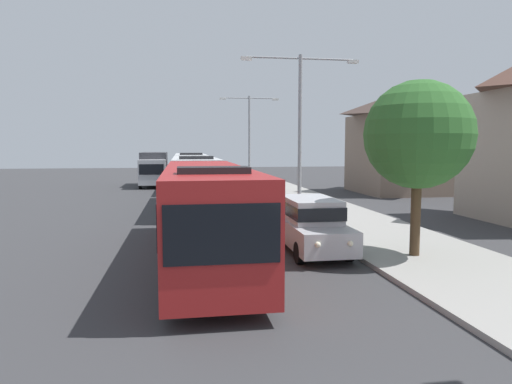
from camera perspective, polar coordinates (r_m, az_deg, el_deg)
bus_lead at (r=15.04m, az=-6.19°, el=-2.07°), size 2.58×12.16×3.21m
bus_second_in_line at (r=27.69m, az=-7.60°, el=1.43°), size 2.58×11.65×3.21m
bus_middle at (r=40.12m, az=-8.12°, el=2.72°), size 2.58×12.05×3.21m
white_suv at (r=16.37m, az=6.77°, el=-3.77°), size 1.86×5.05×1.90m
box_truck_oncoming at (r=44.11m, az=-12.52°, el=2.91°), size 2.35×7.06×3.15m
streetlamp_mid at (r=24.48m, az=5.47°, el=9.23°), size 6.23×0.28×8.28m
streetlamp_far at (r=42.22m, az=-0.83°, el=7.53°), size 5.36×0.28×8.10m
roadside_tree at (r=15.75m, az=19.45°, el=6.65°), size 3.49×3.49×5.68m
house_distant_gabled at (r=38.93m, az=18.32°, el=6.12°), size 8.24×7.80×8.27m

